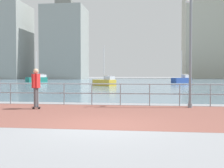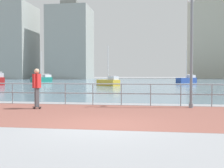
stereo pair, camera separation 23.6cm
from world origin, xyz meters
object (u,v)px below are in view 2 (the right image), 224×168
(lamppost, at_px, (191,37))
(sailboat_teal, at_px, (109,82))
(skateboarder, at_px, (37,85))
(sailboat_navy, at_px, (42,79))
(sailboat_red, at_px, (187,80))

(lamppost, height_order, sailboat_teal, lamppost)
(skateboarder, relative_size, sailboat_teal, 0.33)
(sailboat_navy, bearing_deg, lamppost, -59.73)
(skateboarder, xyz_separation_m, sailboat_teal, (-0.72, 24.44, -0.55))
(sailboat_red, relative_size, sailboat_teal, 1.10)
(sailboat_red, distance_m, sailboat_teal, 19.02)
(sailboat_navy, bearing_deg, skateboarder, -68.02)
(skateboarder, distance_m, sailboat_red, 40.95)
(lamppost, bearing_deg, sailboat_teal, 107.80)
(lamppost, height_order, sailboat_navy, sailboat_navy)
(lamppost, xyz_separation_m, sailboat_red, (4.30, 37.97, -2.63))
(sailboat_teal, bearing_deg, sailboat_navy, 133.01)
(sailboat_navy, distance_m, sailboat_teal, 23.60)
(sailboat_red, height_order, sailboat_teal, sailboat_red)
(sailboat_teal, bearing_deg, lamppost, -72.20)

